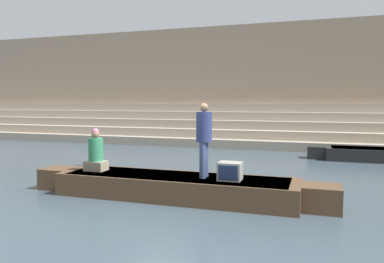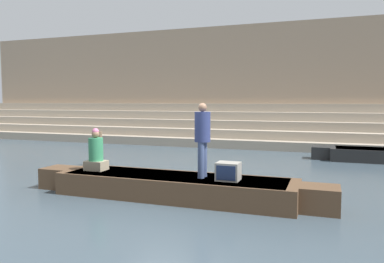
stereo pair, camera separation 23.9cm
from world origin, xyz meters
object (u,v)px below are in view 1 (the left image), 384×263
object	(u,v)px
person_rowing	(96,154)
mooring_post	(97,149)
person_standing	(204,135)
rowboat_main	(175,186)
tv_set	(230,171)

from	to	relation	value
person_rowing	mooring_post	bearing A→B (deg)	127.56
mooring_post	person_rowing	bearing A→B (deg)	-58.03
person_standing	person_rowing	distance (m)	2.74
rowboat_main	tv_set	world-z (taller)	tv_set
rowboat_main	person_standing	size ratio (longest dim) A/B	4.30
rowboat_main	mooring_post	world-z (taller)	mooring_post
person_rowing	tv_set	distance (m)	3.30
person_standing	tv_set	bearing A→B (deg)	-24.96
person_rowing	tv_set	size ratio (longest dim) A/B	2.11
rowboat_main	mooring_post	distance (m)	4.88
tv_set	mooring_post	size ratio (longest dim) A/B	0.41
person_rowing	tv_set	xyz separation A→B (m)	(3.29, -0.06, -0.21)
mooring_post	rowboat_main	bearing A→B (deg)	-37.29
rowboat_main	mooring_post	bearing A→B (deg)	144.07
person_rowing	mooring_post	xyz separation A→B (m)	(-1.85, 2.97, -0.33)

